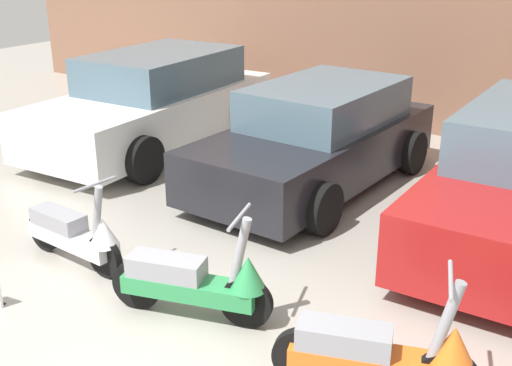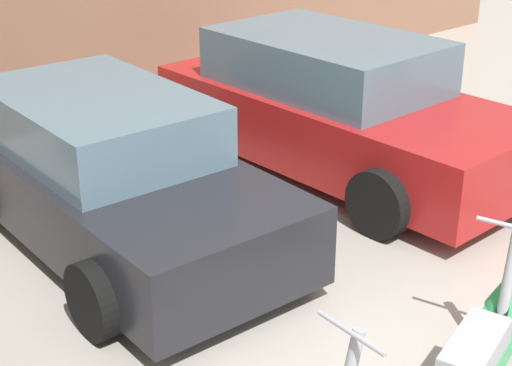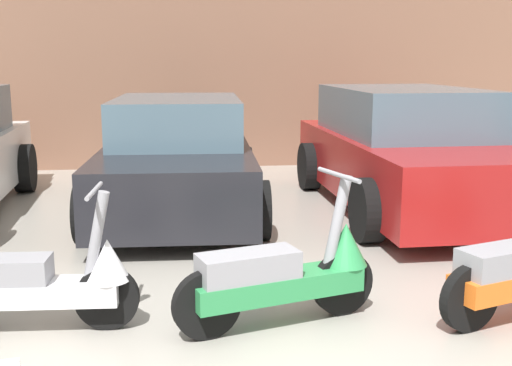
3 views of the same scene
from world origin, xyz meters
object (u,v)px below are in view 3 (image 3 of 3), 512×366
object	(u,v)px
car_rear_center	(178,158)
car_rear_right	(407,152)
scooter_front_left	(43,281)
scooter_front_right	(287,273)

from	to	relation	value
car_rear_center	car_rear_right	world-z (taller)	car_rear_right
scooter_front_left	scooter_front_right	world-z (taller)	scooter_front_right
scooter_front_right	car_rear_right	distance (m)	3.93
car_rear_right	car_rear_center	bearing A→B (deg)	-94.14
scooter_front_left	car_rear_center	xyz separation A→B (m)	(0.92, 3.40, 0.30)
scooter_front_right	car_rear_center	distance (m)	3.58
scooter_front_right	car_rear_center	xyz separation A→B (m)	(-0.73, 3.49, 0.28)
scooter_front_right	car_rear_right	size ratio (longest dim) A/B	0.34
scooter_front_left	scooter_front_right	xyz separation A→B (m)	(1.65, -0.10, 0.02)
scooter_front_right	car_rear_center	bearing A→B (deg)	85.24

